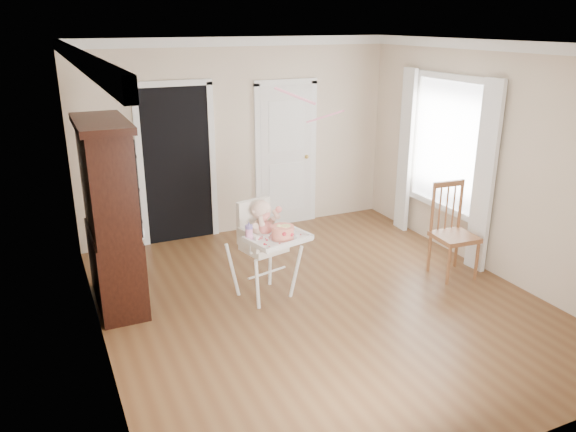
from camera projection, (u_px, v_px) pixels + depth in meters
name	position (u px, v px, depth m)	size (l,w,h in m)	color
floor	(321.00, 302.00, 6.10)	(5.00, 5.00, 0.00)	brown
ceiling	(327.00, 43.00, 5.21)	(5.00, 5.00, 0.00)	white
wall_back	(239.00, 138.00, 7.81)	(4.50, 4.50, 0.00)	beige
wall_left	(90.00, 213.00, 4.78)	(5.00, 5.00, 0.00)	beige
wall_right	(494.00, 161.00, 6.54)	(5.00, 5.00, 0.00)	beige
crown_molding	(327.00, 50.00, 5.23)	(4.50, 5.00, 0.12)	white
doorway	(177.00, 162.00, 7.52)	(1.06, 0.05, 2.22)	black
closet_door	(286.00, 157.00, 8.17)	(0.96, 0.09, 2.13)	white
window_right	(444.00, 153.00, 7.22)	(0.13, 1.84, 2.30)	white
high_chair	(264.00, 239.00, 6.02)	(0.79, 0.91, 1.11)	white
baby	(262.00, 224.00, 5.99)	(0.36, 0.27, 0.50)	beige
cake	(283.00, 232.00, 5.79)	(0.30, 0.30, 0.14)	silver
sippy_cup	(249.00, 232.00, 5.75)	(0.08, 0.08, 0.19)	pink
china_cabinet	(111.00, 216.00, 5.78)	(0.53, 1.18, 1.99)	black
dining_chair	(453.00, 233.00, 6.63)	(0.49, 0.49, 1.12)	brown
streamer	(295.00, 96.00, 5.75)	(0.03, 0.50, 0.02)	pink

